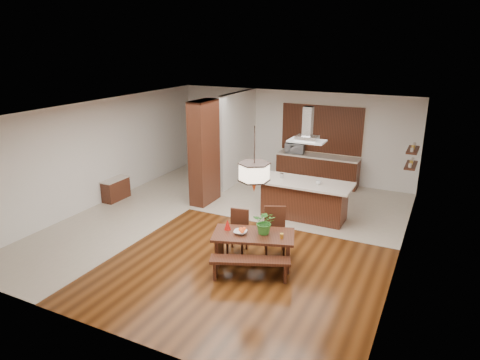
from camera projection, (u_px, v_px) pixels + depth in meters
The scene contains 25 objects.
room_shell at pixel (229, 146), 10.06m from camera, with size 9.00×9.04×2.92m.
tile_hallway at pixel (141, 208), 11.85m from camera, with size 2.50×9.00×0.01m, color #BDB19D.
tile_kitchen at pixel (308, 201), 12.31m from camera, with size 5.50×4.00×0.01m, color #BDB19D.
soffit_band at pixel (228, 111), 9.81m from camera, with size 8.00×9.00×0.02m, color #432010.
partition_pier at pixel (204, 153), 11.86m from camera, with size 0.45×1.00×2.90m, color black.
partition_stub at pixel (238, 138), 13.65m from camera, with size 0.18×2.40×2.90m, color silver.
hallway_console at pixel (116, 189), 12.37m from camera, with size 0.37×0.88×0.63m, color black.
hallway_doorway at pixel (219, 140), 15.26m from camera, with size 1.10×0.20×2.10m, color black.
rear_counter at pixel (317, 170), 13.72m from camera, with size 2.60×0.62×0.95m.
kitchen_window at pixel (322, 129), 13.54m from camera, with size 2.60×0.08×1.50m, color #AB7833.
shelf_lower at pixel (411, 165), 10.86m from camera, with size 0.26×0.90×0.04m, color black.
shelf_upper at pixel (413, 150), 10.74m from camera, with size 0.26×0.90×0.04m, color black.
dining_table at pixel (253, 242), 8.72m from camera, with size 1.81×1.29×0.68m.
dining_bench at pixel (250, 269), 8.25m from camera, with size 1.54×0.34×0.43m, color black, non-canonical shape.
dining_chair_left at pixel (237, 232), 9.26m from camera, with size 0.41×0.41×0.94m, color black, non-canonical shape.
dining_chair_right at pixel (275, 232), 9.13m from camera, with size 0.46×0.46×1.03m, color black, non-canonical shape.
pendant_lantern at pixel (254, 160), 8.18m from camera, with size 0.64×0.64×1.31m, color #FAE2BF, non-canonical shape.
foliage_plant at pixel (265, 222), 8.60m from camera, with size 0.46×0.40×0.51m, color #327C29.
fruit_bowl at pixel (240, 232), 8.66m from camera, with size 0.27×0.27×0.07m, color #BDB6A5.
napkin_cone at pixel (228, 225), 8.83m from camera, with size 0.14×0.14×0.22m, color #B7120D.
gold_ornament at pixel (282, 236), 8.45m from camera, with size 0.07×0.07×0.10m, color gold.
kitchen_island at pixel (304, 199), 11.05m from camera, with size 2.42×1.06×1.00m.
range_hood at pixel (308, 124), 10.44m from camera, with size 0.90×0.55×0.87m, color silver, non-canonical shape.
island_cup at pixel (318, 183), 10.63m from camera, with size 0.12×0.12×0.10m, color white.
microwave at pixel (295, 148), 13.83m from camera, with size 0.60×0.41×0.33m, color #B8B9C0.
Camera 1 is at (4.58, -8.69, 4.41)m, focal length 32.00 mm.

